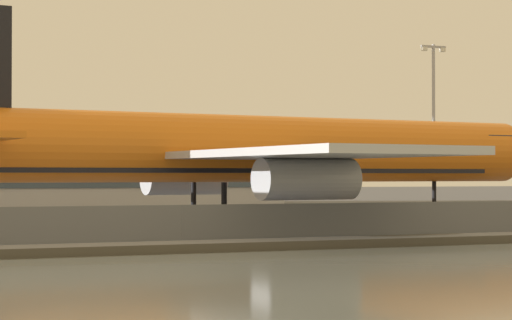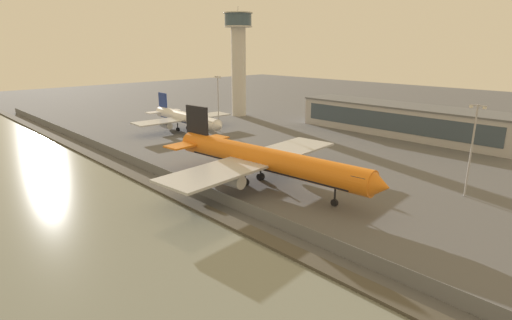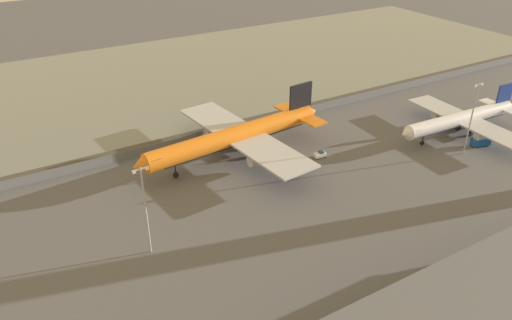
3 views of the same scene
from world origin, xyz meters
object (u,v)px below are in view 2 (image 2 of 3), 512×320
(baggage_tug, at_px, (246,156))
(apron_light_mast_apron_east, at_px, (472,146))
(control_tower, at_px, (238,55))
(passenger_jet_white, at_px, (185,118))
(apron_light_mast_apron_west, at_px, (218,100))
(ops_van, at_px, (205,125))
(cargo_jet_orange, at_px, (262,159))

(baggage_tug, height_order, apron_light_mast_apron_east, apron_light_mast_apron_east)
(control_tower, height_order, apron_light_mast_apron_east, control_tower)
(passenger_jet_white, relative_size, apron_light_mast_apron_west, 2.20)
(ops_van, distance_m, apron_light_mast_apron_west, 12.37)
(passenger_jet_white, bearing_deg, baggage_tug, -12.24)
(ops_van, relative_size, control_tower, 0.12)
(ops_van, bearing_deg, control_tower, 115.06)
(passenger_jet_white, relative_size, apron_light_mast_apron_east, 2.30)
(baggage_tug, relative_size, apron_light_mast_apron_west, 0.17)
(cargo_jet_orange, relative_size, apron_light_mast_apron_west, 2.85)
(apron_light_mast_apron_east, bearing_deg, ops_van, 178.19)
(baggage_tug, bearing_deg, cargo_jet_orange, -32.33)
(baggage_tug, relative_size, apron_light_mast_apron_east, 0.18)
(cargo_jet_orange, height_order, apron_light_mast_apron_east, apron_light_mast_apron_east)
(cargo_jet_orange, bearing_deg, control_tower, 141.99)
(control_tower, relative_size, apron_light_mast_apron_east, 2.41)
(cargo_jet_orange, distance_m, control_tower, 95.30)
(ops_van, relative_size, apron_light_mast_apron_west, 0.28)
(ops_van, distance_m, apron_light_mast_apron_east, 93.98)
(cargo_jet_orange, distance_m, apron_light_mast_apron_east, 42.45)
(cargo_jet_orange, distance_m, baggage_tug, 22.17)
(baggage_tug, bearing_deg, ops_van, 157.78)
(baggage_tug, distance_m, ops_van, 45.07)
(apron_light_mast_apron_west, distance_m, apron_light_mast_apron_east, 86.09)
(control_tower, distance_m, apron_light_mast_apron_west, 38.00)
(cargo_jet_orange, xyz_separation_m, ops_van, (-59.94, 28.58, -4.71))
(passenger_jet_white, distance_m, control_tower, 44.14)
(baggage_tug, relative_size, control_tower, 0.07)
(apron_light_mast_apron_west, xyz_separation_m, apron_light_mast_apron_east, (86.01, -3.78, -0.42))
(control_tower, relative_size, apron_light_mast_apron_west, 2.31)
(ops_van, relative_size, apron_light_mast_apron_east, 0.30)
(cargo_jet_orange, relative_size, apron_light_mast_apron_east, 2.98)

